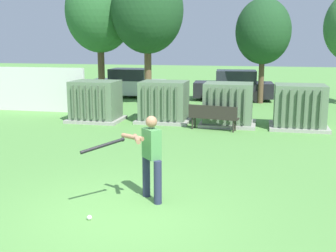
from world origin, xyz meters
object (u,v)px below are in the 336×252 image
at_px(sports_ball, 89,217).
at_px(parked_car_leftmost, 128,84).
at_px(transformer_east, 299,107).
at_px(transformer_mid_west, 164,102).
at_px(transformer_mid_east, 228,105).
at_px(batter, 149,154).
at_px(transformer_west, 96,102).
at_px(parked_car_left_of_center, 234,86).
at_px(park_bench, 213,116).

relative_size(sports_ball, parked_car_leftmost, 0.02).
distance_m(transformer_east, sports_ball, 10.33).
height_order(transformer_mid_west, transformer_mid_east, same).
bearing_deg(sports_ball, parked_car_leftmost, 105.23).
relative_size(batter, sports_ball, 19.33).
xyz_separation_m(transformer_west, parked_car_left_of_center, (5.01, 7.33, -0.04)).
distance_m(transformer_mid_east, park_bench, 1.20).
bearing_deg(parked_car_left_of_center, parked_car_leftmost, 179.12).
xyz_separation_m(batter, parked_car_leftmost, (-5.33, 15.40, -0.22)).
height_order(transformer_mid_west, parked_car_leftmost, same).
height_order(batter, parked_car_left_of_center, batter).
height_order(transformer_west, transformer_mid_west, same).
bearing_deg(transformer_mid_east, parked_car_left_of_center, 92.02).
xyz_separation_m(transformer_mid_west, parked_car_leftmost, (-3.72, 7.00, -0.04)).
relative_size(transformer_west, park_bench, 1.14).
height_order(transformer_mid_west, sports_ball, transformer_mid_west).
bearing_deg(parked_car_left_of_center, sports_ball, -95.22).
height_order(parked_car_leftmost, parked_car_left_of_center, same).
bearing_deg(parked_car_leftmost, transformer_east, -39.22).
relative_size(parked_car_leftmost, parked_car_left_of_center, 0.98).
bearing_deg(sports_ball, park_bench, 81.06).
height_order(transformer_mid_east, batter, batter).
bearing_deg(transformer_east, parked_car_left_of_center, 111.75).
height_order(transformer_west, batter, batter).
bearing_deg(sports_ball, batter, 54.98).
bearing_deg(transformer_west, parked_car_left_of_center, 55.64).
bearing_deg(parked_car_left_of_center, transformer_mid_east, -87.98).
relative_size(transformer_mid_east, transformer_east, 1.00).
relative_size(transformer_mid_east, sports_ball, 23.33).
xyz_separation_m(transformer_east, parked_car_leftmost, (-8.87, 7.24, -0.04)).
distance_m(transformer_west, batter, 9.08).
bearing_deg(park_bench, transformer_east, 18.56).
distance_m(transformer_mid_east, transformer_east, 2.60).
bearing_deg(sports_ball, transformer_west, 110.99).
height_order(transformer_mid_east, transformer_east, same).
bearing_deg(park_bench, sports_ball, -98.94).
xyz_separation_m(transformer_west, park_bench, (4.82, -0.83, -0.25)).
relative_size(park_bench, batter, 1.06).
bearing_deg(transformer_mid_west, transformer_mid_east, -3.91).
bearing_deg(transformer_west, transformer_mid_east, 2.71).
distance_m(transformer_west, parked_car_leftmost, 7.50).
relative_size(transformer_east, parked_car_left_of_center, 0.49).
relative_size(transformer_west, sports_ball, 23.33).
bearing_deg(batter, parked_car_leftmost, 109.09).
relative_size(transformer_east, batter, 1.21).
relative_size(batter, parked_car_leftmost, 0.41).
relative_size(sports_ball, parked_car_left_of_center, 0.02).
bearing_deg(park_bench, transformer_mid_west, 149.08).
relative_size(park_bench, parked_car_left_of_center, 0.43).
bearing_deg(transformer_mid_east, transformer_west, -177.29).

